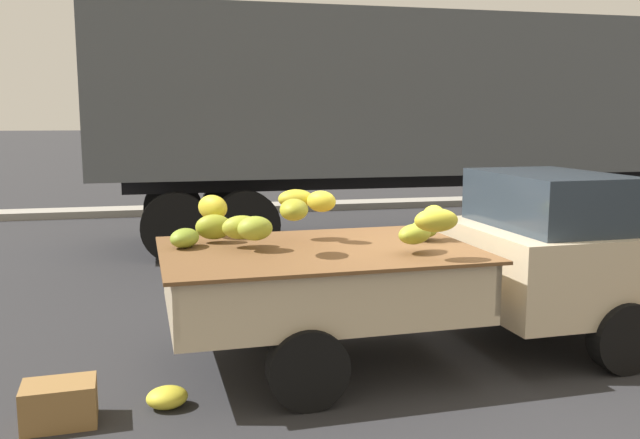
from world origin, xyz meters
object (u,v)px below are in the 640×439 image
semi_trailer (429,99)px  produce_crate (59,404)px  pickup_truck (509,258)px  fallen_banana_bunch_near_tailgate (167,397)px

semi_trailer → produce_crate: (-5.54, -6.78, -2.38)m
pickup_truck → fallen_banana_bunch_near_tailgate: pickup_truck is taller
pickup_truck → produce_crate: pickup_truck is taller
semi_trailer → fallen_banana_bunch_near_tailgate: bearing=-126.0°
fallen_banana_bunch_near_tailgate → pickup_truck: bearing=12.0°
fallen_banana_bunch_near_tailgate → produce_crate: bearing=-171.5°
fallen_banana_bunch_near_tailgate → produce_crate: size_ratio=0.62×
pickup_truck → fallen_banana_bunch_near_tailgate: size_ratio=15.25×
pickup_truck → fallen_banana_bunch_near_tailgate: bearing=-170.1°
pickup_truck → fallen_banana_bunch_near_tailgate: (-3.23, -0.69, -0.80)m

